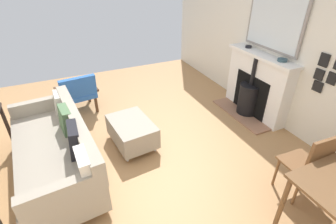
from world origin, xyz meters
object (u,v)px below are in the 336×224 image
object	(u,v)px
mantel_bowl_near	(249,47)
mantel_bowl_far	(282,60)
sofa	(57,151)
dining_chair_near_fireplace	(310,163)
fireplace	(255,88)
ottoman	(132,131)
armchair_accent	(78,92)

from	to	relation	value
mantel_bowl_near	mantel_bowl_far	size ratio (longest dim) A/B	0.79
sofa	dining_chair_near_fireplace	size ratio (longest dim) A/B	2.30
fireplace	mantel_bowl_near	size ratio (longest dim) A/B	12.21
mantel_bowl_far	dining_chair_near_fireplace	world-z (taller)	mantel_bowl_far
mantel_bowl_far	sofa	distance (m)	3.46
fireplace	sofa	size ratio (longest dim) A/B	0.67
dining_chair_near_fireplace	mantel_bowl_far	bearing A→B (deg)	-121.11
mantel_bowl_near	ottoman	bearing A→B (deg)	9.24
mantel_bowl_far	dining_chair_near_fireplace	size ratio (longest dim) A/B	0.16
sofa	dining_chair_near_fireplace	xyz separation A→B (m)	(-2.53, 1.61, 0.17)
fireplace	sofa	xyz separation A→B (m)	(3.33, 0.16, -0.14)
mantel_bowl_far	armchair_accent	bearing A→B (deg)	-30.47
fireplace	armchair_accent	world-z (taller)	fireplace
fireplace	mantel_bowl_near	distance (m)	0.74
mantel_bowl_far	sofa	bearing A→B (deg)	-3.89
mantel_bowl_near	ottoman	xyz separation A→B (m)	(2.33, 0.38, -0.89)
mantel_bowl_far	armchair_accent	world-z (taller)	mantel_bowl_far
sofa	mantel_bowl_far	bearing A→B (deg)	176.11
fireplace	dining_chair_near_fireplace	size ratio (longest dim) A/B	1.55
fireplace	mantel_bowl_far	xyz separation A→B (m)	(-0.04, 0.39, 0.64)
sofa	dining_chair_near_fireplace	bearing A→B (deg)	147.59
sofa	ottoman	xyz separation A→B (m)	(-1.03, -0.16, -0.11)
fireplace	ottoman	xyz separation A→B (m)	(2.29, 0.00, -0.25)
sofa	mantel_bowl_near	bearing A→B (deg)	-170.87
mantel_bowl_far	fireplace	bearing A→B (deg)	-84.27
mantel_bowl_far	ottoman	size ratio (longest dim) A/B	0.17
armchair_accent	fireplace	bearing A→B (deg)	155.29
armchair_accent	dining_chair_near_fireplace	world-z (taller)	dining_chair_near_fireplace
ottoman	mantel_bowl_far	bearing A→B (deg)	170.51
mantel_bowl_far	sofa	xyz separation A→B (m)	(3.36, -0.23, -0.78)
mantel_bowl_far	dining_chair_near_fireplace	bearing A→B (deg)	58.89
fireplace	dining_chair_near_fireplace	world-z (taller)	fireplace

